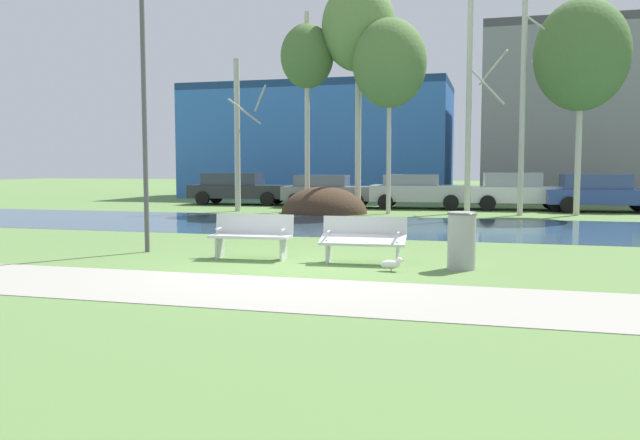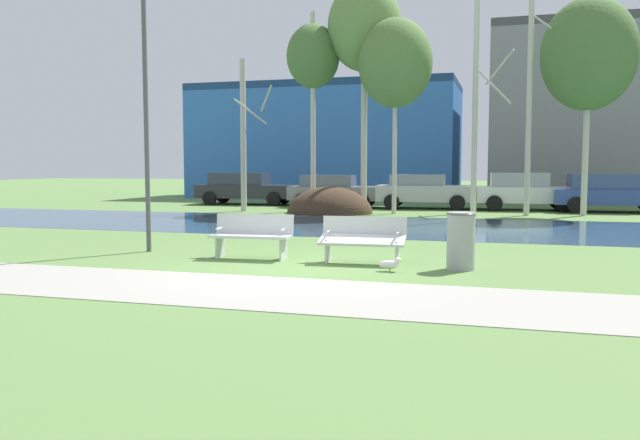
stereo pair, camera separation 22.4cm
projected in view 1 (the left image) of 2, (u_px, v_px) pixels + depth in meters
ground_plane at (384, 222)px, 21.02m from camera, size 120.00×120.00×0.00m
paved_path_strip at (246, 291)px, 9.40m from camera, size 60.00×2.40×0.01m
river_band at (376, 226)px, 19.61m from camera, size 80.00×7.02×0.01m
soil_mound at (324, 213)px, 24.81m from camera, size 3.35×2.74×2.06m
bench_left at (252, 235)px, 12.65m from camera, size 1.63×0.65×0.87m
bench_right at (363, 238)px, 12.07m from camera, size 1.63×0.65×0.87m
trash_bin at (462, 240)px, 11.36m from camera, size 0.52×0.52×1.02m
seagull at (392, 264)px, 11.16m from camera, size 0.42×0.16×0.25m
streetlamp at (143, 64)px, 13.35m from camera, size 0.32×0.32×6.00m
birch_far_left at (238, 134)px, 25.64m from camera, size 1.43×2.37×6.06m
birch_left at (307, 58)px, 25.56m from camera, size 2.11×2.11×7.92m
birch_center_left at (359, 28)px, 25.11m from camera, size 2.89×2.89×9.30m
birch_center at (390, 64)px, 24.10m from camera, size 2.78×2.78×7.34m
birch_center_right at (470, 106)px, 24.67m from camera, size 1.52×2.71×8.10m
birch_right at (524, 84)px, 23.37m from camera, size 1.27×2.05×9.45m
birch_far_right at (581, 55)px, 23.23m from camera, size 3.36×3.36×7.85m
parked_van_nearest_dark at (238, 188)px, 30.38m from camera, size 4.83×2.22×1.49m
parked_sedan_second_grey at (327, 190)px, 28.48m from camera, size 4.14×2.22×1.42m
parked_hatch_third_silver at (417, 190)px, 27.52m from camera, size 4.19×2.29×1.46m
parked_wagon_fourth_white at (518, 191)px, 26.61m from camera, size 4.14×2.22×1.54m
parked_suv_fifth_blue at (601, 192)px, 25.47m from camera, size 4.58×2.25×1.50m
building_blue_store at (320, 142)px, 37.44m from camera, size 14.92×6.91×6.43m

